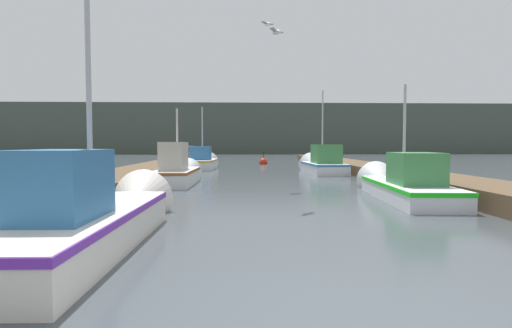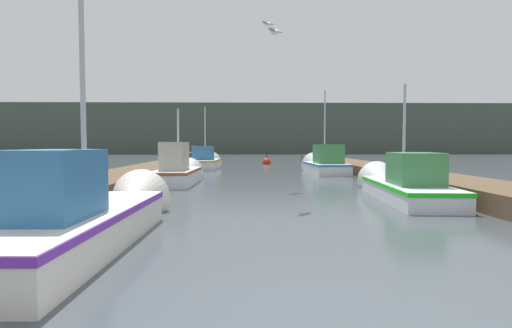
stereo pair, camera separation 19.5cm
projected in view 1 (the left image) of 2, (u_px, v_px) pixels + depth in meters
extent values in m
cube|color=brown|center=(147.00, 172.00, 18.92)|extent=(2.25, 40.00, 0.50)
cube|color=brown|center=(377.00, 171.00, 19.31)|extent=(2.25, 40.00, 0.50)
cube|color=#424C42|center=(248.00, 130.00, 69.71)|extent=(120.00, 16.00, 7.95)
cube|color=silver|center=(82.00, 231.00, 5.80)|extent=(1.51, 4.74, 0.59)
cube|color=purple|center=(82.00, 215.00, 5.79)|extent=(1.54, 4.77, 0.10)
cone|color=silver|center=(137.00, 202.00, 8.68)|extent=(1.38, 1.07, 1.37)
cube|color=#2D6699|center=(62.00, 184.00, 5.18)|extent=(0.94, 1.40, 0.90)
cylinder|color=#B2B2B7|center=(88.00, 77.00, 6.04)|extent=(0.08, 0.08, 3.98)
cube|color=silver|center=(407.00, 191.00, 11.11)|extent=(1.81, 4.81, 0.49)
cube|color=#1BCC18|center=(408.00, 185.00, 11.10)|extent=(1.84, 4.84, 0.10)
cone|color=silver|center=(380.00, 181.00, 13.99)|extent=(1.46, 1.16, 1.38)
cube|color=#387A42|center=(416.00, 169.00, 10.49)|extent=(1.22, 1.60, 0.84)
cylinder|color=#B2B2B7|center=(404.00, 133.00, 11.38)|extent=(0.08, 0.08, 2.76)
cube|color=silver|center=(176.00, 177.00, 15.27)|extent=(1.44, 3.72, 0.59)
cube|color=#98481A|center=(176.00, 171.00, 15.25)|extent=(1.47, 3.75, 0.10)
cone|color=silver|center=(186.00, 173.00, 17.55)|extent=(1.31, 0.92, 1.29)
cube|color=#B2AD9E|center=(174.00, 156.00, 14.76)|extent=(0.89, 1.51, 1.04)
cylinder|color=#B2B2B7|center=(177.00, 139.00, 15.47)|extent=(0.08, 0.08, 2.35)
cube|color=silver|center=(324.00, 168.00, 20.94)|extent=(1.81, 4.11, 0.57)
cube|color=#2B73B5|center=(324.00, 164.00, 20.93)|extent=(1.84, 4.14, 0.10)
cone|color=silver|center=(313.00, 166.00, 23.37)|extent=(1.59, 0.91, 1.55)
cube|color=#387A42|center=(326.00, 154.00, 20.40)|extent=(1.35, 1.65, 0.96)
cylinder|color=#B2B2B7|center=(322.00, 127.00, 21.13)|extent=(0.08, 0.08, 3.80)
cube|color=silver|center=(202.00, 164.00, 24.60)|extent=(1.76, 3.87, 0.60)
cube|color=orange|center=(202.00, 161.00, 24.58)|extent=(1.79, 3.90, 0.10)
cone|color=silver|center=(207.00, 163.00, 26.84)|extent=(1.52, 0.78, 1.48)
cube|color=#2D6699|center=(201.00, 153.00, 24.09)|extent=(1.24, 1.23, 0.82)
cylinder|color=#B2B2B7|center=(202.00, 133.00, 24.78)|extent=(0.08, 0.08, 3.27)
cylinder|color=#473523|center=(188.00, 161.00, 25.05)|extent=(0.20, 0.20, 1.02)
cylinder|color=silver|center=(188.00, 152.00, 25.02)|extent=(0.23, 0.23, 0.04)
cylinder|color=#473523|center=(191.00, 158.00, 25.39)|extent=(0.30, 0.30, 1.39)
cylinder|color=silver|center=(191.00, 146.00, 25.35)|extent=(0.35, 0.35, 0.04)
sphere|color=red|center=(263.00, 162.00, 30.72)|extent=(0.63, 0.63, 0.63)
cylinder|color=black|center=(263.00, 155.00, 30.69)|extent=(0.06, 0.06, 0.50)
ellipsoid|color=white|center=(268.00, 24.00, 14.54)|extent=(0.29, 0.31, 0.12)
cube|color=gray|center=(270.00, 24.00, 14.63)|extent=(0.29, 0.27, 0.07)
cube|color=gray|center=(265.00, 23.00, 14.44)|extent=(0.29, 0.27, 0.07)
ellipsoid|color=white|center=(277.00, 32.00, 10.47)|extent=(0.31, 0.28, 0.12)
cube|color=gray|center=(274.00, 30.00, 10.35)|extent=(0.25, 0.29, 0.07)
cube|color=gray|center=(279.00, 33.00, 10.58)|extent=(0.25, 0.29, 0.07)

